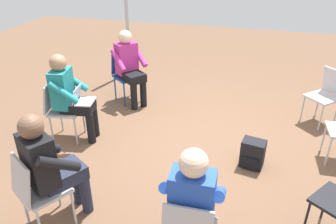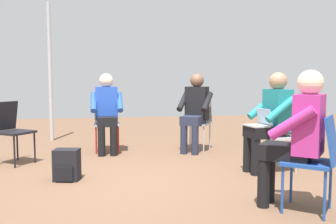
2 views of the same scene
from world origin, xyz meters
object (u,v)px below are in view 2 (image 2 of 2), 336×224
at_px(chair_north, 282,132).
at_px(chair_northeast, 317,157).
at_px(chair_west, 107,120).
at_px(person_in_magenta, 298,132).
at_px(person_with_laptop, 271,117).
at_px(person_in_blue, 107,109).
at_px(backpack_near_laptop_user, 67,167).
at_px(chair_northwest, 198,119).
at_px(person_in_black, 195,108).
at_px(chair_southwest, 11,128).

relative_size(chair_north, chair_northeast, 1.00).
xyz_separation_m(chair_west, person_in_magenta, (3.02, 1.66, 0.20)).
bearing_deg(person_with_laptop, chair_north, -90.00).
bearing_deg(person_in_blue, chair_west, -90.00).
xyz_separation_m(chair_north, person_in_blue, (-1.52, -2.17, 0.20)).
bearing_deg(backpack_near_laptop_user, chair_northwest, 129.03).
relative_size(person_in_magenta, backpack_near_laptop_user, 3.44).
relative_size(person_with_laptop, person_in_magenta, 1.00).
bearing_deg(person_in_black, backpack_near_laptop_user, 69.49).
bearing_deg(chair_north, person_in_black, 19.60).
height_order(chair_northwest, chair_northeast, same).
xyz_separation_m(chair_west, person_in_black, (0.29, 1.39, 0.20)).
bearing_deg(chair_west, chair_north, 140.85).
bearing_deg(chair_north, chair_northeast, 155.24).
bearing_deg(person_in_black, person_with_laptop, 145.22).
distance_m(chair_northeast, person_with_laptop, 1.44).
height_order(chair_northeast, person_in_black, person_in_black).
distance_m(chair_west, chair_northeast, 3.60).
bearing_deg(person_with_laptop, chair_northeast, 161.44).
height_order(chair_northwest, backpack_near_laptop_user, chair_northwest).
bearing_deg(chair_northwest, person_in_magenta, 125.43).
bearing_deg(person_in_black, chair_northwest, -90.00).
height_order(person_with_laptop, person_in_black, same).
xyz_separation_m(chair_southwest, person_in_magenta, (2.31, 2.94, 0.20)).
height_order(chair_west, person_in_black, person_in_black).
height_order(chair_northeast, backpack_near_laptop_user, chair_northeast).
xyz_separation_m(chair_southwest, person_with_laptop, (1.00, 3.29, 0.20)).
bearing_deg(chair_southwest, chair_northwest, 138.24).
distance_m(chair_northwest, backpack_near_laptop_user, 2.51).
height_order(chair_southwest, person_in_blue, person_in_blue).
height_order(person_with_laptop, backpack_near_laptop_user, person_with_laptop).
bearing_deg(person_in_magenta, chair_west, 68.55).
distance_m(chair_northwest, chair_west, 1.48).
bearing_deg(chair_southwest, chair_west, 155.66).
relative_size(chair_northeast, person_in_magenta, 0.69).
distance_m(chair_northwest, person_in_magenta, 2.89).
bearing_deg(chair_north, chair_southwest, 64.56).
bearing_deg(chair_northeast, person_with_laptop, 30.95).
distance_m(chair_west, person_in_magenta, 3.45).
height_order(person_in_magenta, backpack_near_laptop_user, person_in_magenta).
distance_m(chair_north, chair_northeast, 1.49).
relative_size(chair_northwest, chair_northeast, 1.00).
bearing_deg(backpack_near_laptop_user, chair_west, 165.10).
bearing_deg(person_in_magenta, chair_northeast, -90.00).
relative_size(chair_southwest, person_in_black, 0.69).
bearing_deg(chair_west, chair_southwest, 27.70).
bearing_deg(chair_northwest, person_in_blue, 32.66).
xyz_separation_m(person_in_magenta, person_in_black, (-2.73, -0.27, 0.00)).
relative_size(chair_northeast, person_in_blue, 0.69).
bearing_deg(person_in_black, person_in_blue, 26.86).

